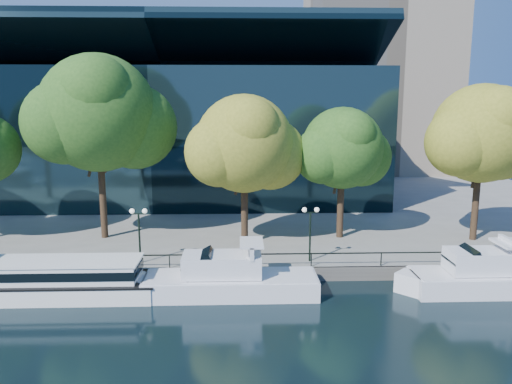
{
  "coord_description": "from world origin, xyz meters",
  "views": [
    {
      "loc": [
        4.93,
        -30.43,
        12.68
      ],
      "look_at": [
        6.24,
        8.0,
        5.52
      ],
      "focal_mm": 35.0,
      "sensor_mm": 36.0,
      "label": 1
    }
  ],
  "objects_px": {
    "tree_2": "(100,116)",
    "tree_3": "(246,146)",
    "tree_4": "(344,150)",
    "lamp_1": "(139,223)",
    "tree_5": "(483,136)",
    "tour_boat": "(38,278)",
    "cruiser_near": "(223,279)",
    "cruiser_far": "(481,275)",
    "lamp_2": "(310,221)"
  },
  "relations": [
    {
      "from": "tree_2",
      "to": "tree_3",
      "type": "relative_size",
      "value": 1.27
    },
    {
      "from": "tree_4",
      "to": "lamp_1",
      "type": "height_order",
      "value": "tree_4"
    },
    {
      "from": "tree_3",
      "to": "tree_4",
      "type": "height_order",
      "value": "tree_3"
    },
    {
      "from": "tree_5",
      "to": "tree_4",
      "type": "bearing_deg",
      "value": 174.03
    },
    {
      "from": "tour_boat",
      "to": "tree_2",
      "type": "bearing_deg",
      "value": 81.25
    },
    {
      "from": "cruiser_near",
      "to": "tree_5",
      "type": "height_order",
      "value": "tree_5"
    },
    {
      "from": "cruiser_near",
      "to": "lamp_1",
      "type": "xyz_separation_m",
      "value": [
        -6.12,
        3.85,
        2.85
      ]
    },
    {
      "from": "tour_boat",
      "to": "tree_3",
      "type": "xyz_separation_m",
      "value": [
        13.62,
        8.47,
        7.76
      ]
    },
    {
      "from": "cruiser_near",
      "to": "tree_4",
      "type": "xyz_separation_m",
      "value": [
        9.86,
        10.19,
        7.39
      ]
    },
    {
      "from": "tour_boat",
      "to": "cruiser_near",
      "type": "distance_m",
      "value": 11.95
    },
    {
      "from": "cruiser_far",
      "to": "lamp_1",
      "type": "relative_size",
      "value": 2.8
    },
    {
      "from": "lamp_1",
      "to": "tree_4",
      "type": "bearing_deg",
      "value": 21.66
    },
    {
      "from": "tree_3",
      "to": "tree_4",
      "type": "bearing_deg",
      "value": 11.62
    },
    {
      "from": "cruiser_near",
      "to": "tree_5",
      "type": "distance_m",
      "value": 24.46
    },
    {
      "from": "cruiser_near",
      "to": "tour_boat",
      "type": "bearing_deg",
      "value": 179.83
    },
    {
      "from": "tree_5",
      "to": "lamp_1",
      "type": "height_order",
      "value": "tree_5"
    },
    {
      "from": "tour_boat",
      "to": "tree_5",
      "type": "bearing_deg",
      "value": 15.25
    },
    {
      "from": "tour_boat",
      "to": "cruiser_far",
      "type": "xyz_separation_m",
      "value": [
        29.08,
        -0.13,
        -0.11
      ]
    },
    {
      "from": "tree_4",
      "to": "lamp_1",
      "type": "bearing_deg",
      "value": -158.34
    },
    {
      "from": "tree_2",
      "to": "tree_5",
      "type": "xyz_separation_m",
      "value": [
        31.32,
        -1.72,
        -1.6
      ]
    },
    {
      "from": "cruiser_near",
      "to": "tree_2",
      "type": "bearing_deg",
      "value": 133.77
    },
    {
      "from": "tour_boat",
      "to": "cruiser_near",
      "type": "bearing_deg",
      "value": -0.17
    },
    {
      "from": "cruiser_near",
      "to": "tree_2",
      "type": "height_order",
      "value": "tree_2"
    },
    {
      "from": "tree_2",
      "to": "tree_4",
      "type": "relative_size",
      "value": 1.39
    },
    {
      "from": "tree_4",
      "to": "lamp_2",
      "type": "height_order",
      "value": "tree_4"
    },
    {
      "from": "tree_3",
      "to": "lamp_2",
      "type": "relative_size",
      "value": 3.01
    },
    {
      "from": "lamp_1",
      "to": "lamp_2",
      "type": "height_order",
      "value": "same"
    },
    {
      "from": "tree_4",
      "to": "tree_5",
      "type": "height_order",
      "value": "tree_5"
    },
    {
      "from": "tour_boat",
      "to": "lamp_2",
      "type": "distance_m",
      "value": 18.76
    },
    {
      "from": "tree_2",
      "to": "lamp_2",
      "type": "xyz_separation_m",
      "value": [
        16.52,
        -6.9,
        -7.39
      ]
    },
    {
      "from": "cruiser_far",
      "to": "lamp_2",
      "type": "distance_m",
      "value": 11.93
    },
    {
      "from": "lamp_1",
      "to": "tree_5",
      "type": "bearing_deg",
      "value": 10.8
    },
    {
      "from": "tree_2",
      "to": "tree_3",
      "type": "xyz_separation_m",
      "value": [
        11.97,
        -2.24,
        -2.32
      ]
    },
    {
      "from": "tree_4",
      "to": "cruiser_near",
      "type": "bearing_deg",
      "value": -134.05
    },
    {
      "from": "cruiser_near",
      "to": "lamp_2",
      "type": "xyz_separation_m",
      "value": [
        6.22,
        3.85,
        2.85
      ]
    },
    {
      "from": "tree_3",
      "to": "lamp_1",
      "type": "distance_m",
      "value": 10.39
    },
    {
      "from": "tree_5",
      "to": "tour_boat",
      "type": "bearing_deg",
      "value": -164.75
    },
    {
      "from": "tour_boat",
      "to": "lamp_1",
      "type": "xyz_separation_m",
      "value": [
        5.83,
        3.81,
        2.7
      ]
    },
    {
      "from": "cruiser_far",
      "to": "tree_4",
      "type": "bearing_deg",
      "value": 125.27
    },
    {
      "from": "tree_3",
      "to": "tree_4",
      "type": "relative_size",
      "value": 1.09
    },
    {
      "from": "tour_boat",
      "to": "tree_5",
      "type": "relative_size",
      "value": 1.22
    },
    {
      "from": "tree_2",
      "to": "lamp_2",
      "type": "height_order",
      "value": "tree_2"
    },
    {
      "from": "tree_4",
      "to": "cruiser_far",
      "type": "bearing_deg",
      "value": -54.73
    },
    {
      "from": "tree_4",
      "to": "lamp_1",
      "type": "xyz_separation_m",
      "value": [
        -15.98,
        -6.34,
        -4.54
      ]
    },
    {
      "from": "tree_5",
      "to": "lamp_1",
      "type": "bearing_deg",
      "value": -169.2
    },
    {
      "from": "cruiser_far",
      "to": "tree_5",
      "type": "xyz_separation_m",
      "value": [
        3.89,
        9.12,
        8.59
      ]
    },
    {
      "from": "cruiser_near",
      "to": "lamp_2",
      "type": "relative_size",
      "value": 3.12
    },
    {
      "from": "tree_5",
      "to": "lamp_2",
      "type": "height_order",
      "value": "tree_5"
    },
    {
      "from": "tree_2",
      "to": "tree_4",
      "type": "bearing_deg",
      "value": -1.58
    },
    {
      "from": "cruiser_near",
      "to": "cruiser_far",
      "type": "xyz_separation_m",
      "value": [
        17.13,
        -0.09,
        0.04
      ]
    }
  ]
}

